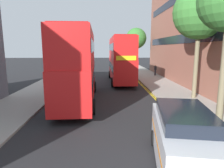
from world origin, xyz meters
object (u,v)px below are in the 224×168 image
object	(u,v)px
double_decker_bus_away	(77,64)
double_decker_bus_oncoming	(121,58)
taxi_minivan	(185,140)
pedestrian_far	(155,70)

from	to	relation	value
double_decker_bus_away	double_decker_bus_oncoming	world-z (taller)	same
double_decker_bus_oncoming	taxi_minivan	bearing A→B (deg)	-87.49
double_decker_bus_away	pedestrian_far	distance (m)	17.56
taxi_minivan	pedestrian_far	xyz separation A→B (m)	(4.92, 23.67, -0.08)
double_decker_bus_oncoming	taxi_minivan	size ratio (longest dim) A/B	2.15
double_decker_bus_away	double_decker_bus_oncoming	size ratio (longest dim) A/B	1.00
double_decker_bus_away	taxi_minivan	xyz separation A→B (m)	(4.96, -9.29, -1.96)
taxi_minivan	pedestrian_far	world-z (taller)	taxi_minivan
double_decker_bus_oncoming	taxi_minivan	xyz separation A→B (m)	(0.81, -18.58, -1.96)
double_decker_bus_away	double_decker_bus_oncoming	distance (m)	10.17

